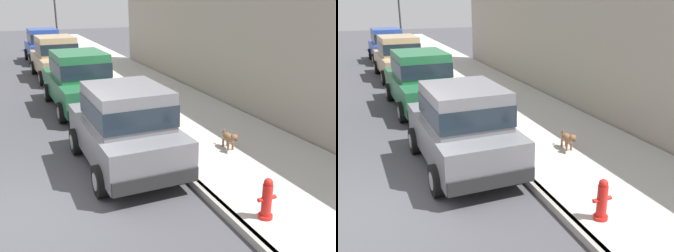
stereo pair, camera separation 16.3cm
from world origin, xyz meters
The scene contains 11 objects.
ground_plane centered at (0.00, 0.00, 0.00)m, with size 80.00×80.00×0.00m, color #424247.
curb centered at (3.20, 0.00, 0.07)m, with size 0.16×64.00×0.14m, color gray.
sidewalk centered at (5.00, 0.00, 0.07)m, with size 3.60×64.00×0.14m, color #B7B5AD.
car_grey_hatchback centered at (2.20, 1.25, 0.98)m, with size 2.01×3.83×1.88m.
car_green_sedan centered at (2.23, 6.44, 0.98)m, with size 2.14×4.65×1.92m.
car_tan_sedan centered at (2.21, 11.99, 0.98)m, with size 2.15×4.66×1.92m.
car_blue_hatchback centered at (2.17, 17.07, 0.98)m, with size 2.05×3.85×1.88m.
dog_brown centered at (4.71, 0.99, 0.43)m, with size 0.23×0.76×0.49m.
fire_hydrant centered at (3.65, -1.86, 0.48)m, with size 0.34×0.24×0.72m.
street_lamp centered at (3.55, 21.22, 2.91)m, with size 0.36×0.36×4.42m.
building_facade centered at (7.10, 5.50, 2.03)m, with size 0.50×20.00×4.06m, color #9E9384.
Camera 2 is at (0.11, -6.41, 3.65)m, focal length 41.06 mm.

